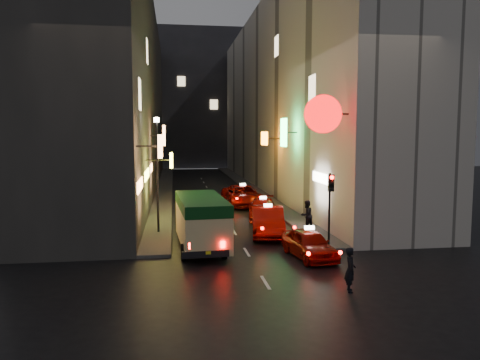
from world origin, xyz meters
name	(u,v)px	position (x,y,z in m)	size (l,w,h in m)	color
ground	(292,326)	(0.00, 0.00, 0.00)	(120.00, 120.00, 0.00)	black
building_left	(124,97)	(-8.00, 33.99, 9.00)	(7.63, 52.00, 18.00)	#353230
building_right	(286,99)	(8.00, 33.99, 9.00)	(8.17, 52.00, 18.00)	#A6A199
building_far	(193,100)	(0.00, 66.00, 11.00)	(30.00, 10.00, 22.00)	#36353A
sidewalk_left	(165,188)	(-4.25, 34.00, 0.07)	(1.50, 52.00, 0.15)	#43403E
sidewalk_right	(249,187)	(4.25, 34.00, 0.07)	(1.50, 52.00, 0.15)	#43403E
minibus	(201,217)	(-2.06, 9.36, 1.59)	(2.40, 5.95, 2.51)	#D3C584
taxi_near	(309,241)	(2.60, 7.13, 0.74)	(2.53, 4.89, 1.66)	#810902
taxi_second	(268,219)	(1.70, 11.93, 0.91)	(3.22, 6.02, 1.99)	#810902
taxi_third	(263,207)	(2.36, 16.73, 0.77)	(2.73, 5.07, 1.70)	#810902
taxi_far	(243,194)	(1.87, 22.41, 0.91)	(2.73, 5.85, 1.98)	#810902
pedestrian_crossing	(350,267)	(2.74, 2.61, 0.89)	(0.59, 0.38, 1.78)	black
pedestrian_sidewalk	(307,213)	(4.00, 12.38, 1.09)	(0.71, 0.44, 1.88)	black
traffic_light	(330,194)	(4.00, 8.47, 2.69)	(0.26, 0.43, 3.50)	black
lamp_post	(157,167)	(-4.20, 13.00, 3.72)	(0.28, 0.28, 6.22)	black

